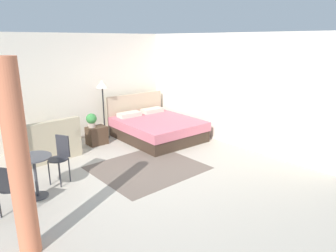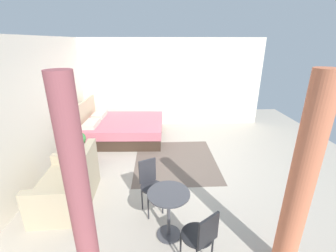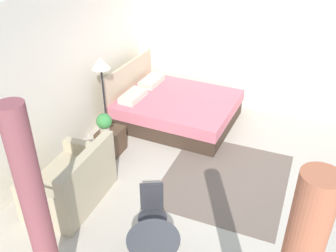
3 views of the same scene
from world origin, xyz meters
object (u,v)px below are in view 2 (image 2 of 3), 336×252
Objects in this scene: cafe_chair_near_couch at (202,235)px; potted_plant at (80,140)px; bed at (122,129)px; floor_lamp at (69,102)px; nightstand at (85,155)px; cafe_chair_near_window at (150,181)px; couch at (69,186)px; balcony_table at (169,207)px.

potted_plant is at bearing 40.80° from cafe_chair_near_couch.
floor_lamp is at bearing 137.38° from bed.
floor_lamp is at bearing 30.08° from potted_plant.
nightstand is 2.19m from cafe_chair_near_window.
couch is 2.07m from floor_lamp.
cafe_chair_near_couch is at bearing -123.20° from couch.
floor_lamp is (-1.03, 0.95, 1.06)m from bed.
bed is 4.38m from cafe_chair_near_couch.
nightstand is (1.30, 0.11, -0.08)m from couch.
cafe_chair_near_couch is (-4.10, -1.54, 0.23)m from bed.
balcony_table is at bearing -153.91° from cafe_chair_near_window.
balcony_table is at bearing -137.92° from potted_plant.
potted_plant is 0.92m from floor_lamp.
bed is 1.45× the size of floor_lamp.
floor_lamp is (0.43, 0.34, 1.12)m from nightstand.
bed reaches higher than nightstand.
floor_lamp is 1.76× the size of cafe_chair_near_window.
floor_lamp reaches higher than bed.
floor_lamp is at bearing 39.88° from balcony_table.
cafe_chair_near_window reaches higher than potted_plant.
floor_lamp reaches higher than couch.
couch is 1.79× the size of balcony_table.
balcony_table is (-2.12, -1.79, 0.28)m from nightstand.
floor_lamp is at bearing 43.05° from cafe_chair_near_window.
cafe_chair_near_couch is (-1.34, -2.04, 0.21)m from couch.
potted_plant is at bearing -149.92° from floor_lamp.
bed is 1.76m from floor_lamp.
cafe_chair_near_couch is at bearing -149.28° from cafe_chair_near_window.
cafe_chair_near_window is (-1.55, -1.51, 0.32)m from nightstand.
bed reaches higher than potted_plant.
nightstand is 1.33× the size of potted_plant.
couch is at bearing -175.01° from nightstand.
couch reaches higher than balcony_table.
bed is at bearing -22.43° from potted_plant.
potted_plant is 2.12m from cafe_chair_near_window.
floor_lamp is 3.42m from balcony_table.
couch is 1.47× the size of cafe_chair_near_window.
nightstand is at bearing 39.29° from cafe_chair_near_couch.
couch is 1.26m from potted_plant.
cafe_chair_near_couch is at bearing -144.67° from balcony_table.
potted_plant is at bearing 42.08° from balcony_table.
bed is at bearing -10.26° from couch.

